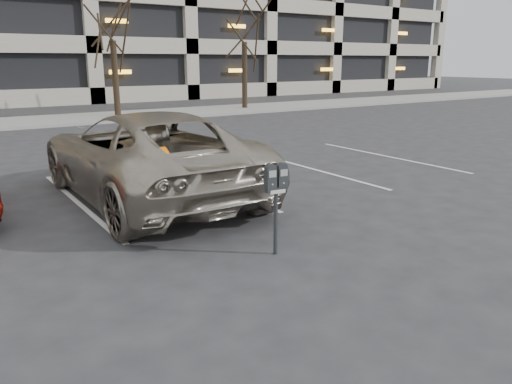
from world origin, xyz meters
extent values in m
plane|color=#28282B|center=(0.00, 0.00, 0.00)|extent=(140.00, 140.00, 0.00)
cube|color=gray|center=(0.00, 16.00, 0.06)|extent=(80.00, 4.00, 0.12)
cube|color=silver|center=(-1.40, 2.30, 0.01)|extent=(0.10, 5.20, 0.00)
cube|color=silver|center=(1.40, 2.30, 0.01)|extent=(0.10, 5.20, 0.00)
cube|color=silver|center=(4.20, 2.30, 0.01)|extent=(0.10, 5.20, 0.00)
cube|color=silver|center=(7.00, 2.30, 0.01)|extent=(0.10, 5.20, 0.00)
cylinder|color=black|center=(4.00, 16.00, 1.73)|extent=(0.28, 0.28, 3.46)
cylinder|color=black|center=(11.00, 16.00, 1.77)|extent=(0.28, 0.28, 3.53)
cylinder|color=black|center=(0.19, -1.79, 0.45)|extent=(0.06, 0.06, 0.90)
cube|color=black|center=(0.19, -1.79, 0.92)|extent=(0.31, 0.14, 0.06)
cube|color=silver|center=(0.18, -1.84, 0.90)|extent=(0.22, 0.03, 0.05)
cube|color=gray|center=(0.10, -1.84, 1.15)|extent=(0.11, 0.02, 0.09)
cube|color=gray|center=(0.26, -1.86, 1.15)|extent=(0.11, 0.02, 0.09)
imported|color=#ABA192|center=(-0.13, 1.99, 0.83)|extent=(2.78, 6.01, 1.67)
cube|color=orange|center=(-0.48, 0.94, 1.67)|extent=(0.10, 0.20, 0.01)
camera|label=1|loc=(-3.60, -6.99, 2.58)|focal=35.00mm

